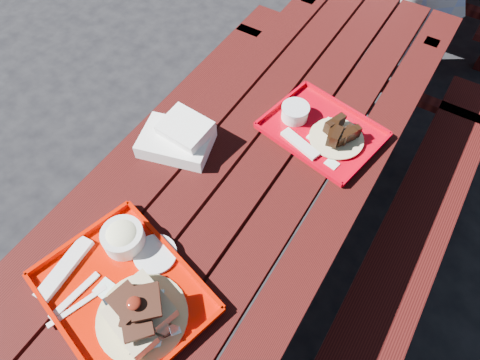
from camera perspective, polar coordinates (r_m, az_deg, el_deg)
The scene contains 5 objects.
ground at distance 2.15m, azimuth 2.15°, elevation -9.67°, with size 60.00×60.00×0.00m, color black.
picnic_table_near at distance 1.66m, azimuth 2.75°, elevation -1.47°, with size 1.41×2.40×0.75m.
near_tray at distance 1.28m, azimuth -14.73°, elevation -13.30°, with size 0.55×0.48×0.15m.
far_tray at distance 1.59m, azimuth 10.59°, elevation 6.68°, with size 0.45×0.38×0.07m.
white_cloth at distance 1.53m, azimuth -8.15°, elevation 5.60°, with size 0.28×0.24×0.10m.
Camera 1 is at (0.41, -0.81, 1.95)m, focal length 32.00 mm.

